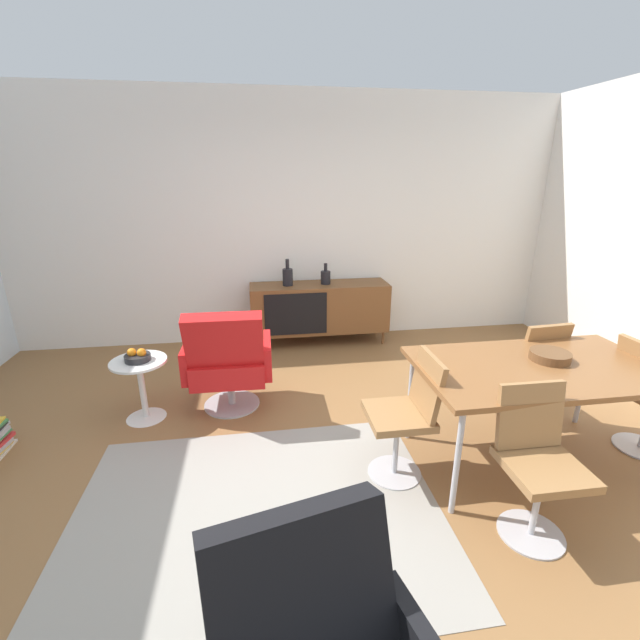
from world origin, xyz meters
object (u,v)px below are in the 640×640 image
object	(u,v)px
dining_chair_front_left	(537,458)
lounge_chair_red	(228,359)
dining_table	(539,371)
dining_chair_back_right	(531,364)
sideboard	(319,307)
side_table_round	(141,383)
fruit_bowl	(137,356)
vase_cobalt	(326,277)
dining_chair_near_window	(407,412)
vase_sculptural_dark	(288,276)
wooden_bowl_on_table	(550,356)

from	to	relation	value
dining_chair_front_left	lounge_chair_red	size ratio (longest dim) A/B	0.90
dining_table	lounge_chair_red	distance (m)	2.33
dining_chair_back_right	dining_chair_front_left	size ratio (longest dim) A/B	1.00
dining_table	dining_chair_front_left	world-z (taller)	dining_chair_front_left
sideboard	side_table_round	bearing A→B (deg)	-139.27
lounge_chair_red	side_table_round	bearing A→B (deg)	-177.30
dining_chair_front_left	dining_chair_back_right	bearing A→B (deg)	57.81
sideboard	fruit_bowl	xyz separation A→B (m)	(-1.68, -1.45, 0.12)
vase_cobalt	fruit_bowl	bearing A→B (deg)	-140.43
lounge_chair_red	fruit_bowl	bearing A→B (deg)	-177.22
dining_chair_near_window	side_table_round	xyz separation A→B (m)	(-1.89, 0.99, -0.15)
lounge_chair_red	dining_table	bearing A→B (deg)	-26.14
dining_chair_front_left	side_table_round	bearing A→B (deg)	147.53
dining_chair_near_window	dining_table	bearing A→B (deg)	0.01
vase_sculptural_dark	dining_chair_front_left	distance (m)	3.22
vase_cobalt	wooden_bowl_on_table	size ratio (longest dim) A/B	0.92
fruit_bowl	lounge_chair_red	bearing A→B (deg)	2.78
dining_table	dining_chair_front_left	bearing A→B (deg)	-122.01
dining_chair_near_window	dining_chair_front_left	size ratio (longest dim) A/B	1.00
dining_table	dining_chair_near_window	distance (m)	0.92
sideboard	lounge_chair_red	size ratio (longest dim) A/B	1.69
side_table_round	vase_cobalt	bearing A→B (deg)	39.55
dining_chair_near_window	fruit_bowl	distance (m)	2.14
sideboard	vase_cobalt	distance (m)	0.37
sideboard	dining_chair_front_left	world-z (taller)	dining_chair_front_left
dining_table	fruit_bowl	world-z (taller)	dining_table
vase_cobalt	side_table_round	distance (m)	2.33
wooden_bowl_on_table	fruit_bowl	xyz separation A→B (m)	(-2.90, 0.92, -0.21)
sideboard	dining_table	xyz separation A→B (m)	(1.10, -2.44, 0.26)
dining_chair_front_left	side_table_round	distance (m)	2.89
dining_table	dining_chair_back_right	distance (m)	0.70
dining_table	dining_chair_near_window	world-z (taller)	dining_chair_near_window
dining_chair_front_left	side_table_round	world-z (taller)	dining_chair_front_left
sideboard	dining_chair_near_window	bearing A→B (deg)	-85.02
dining_chair_back_right	dining_chair_front_left	xyz separation A→B (m)	(-0.70, -1.12, 0.00)
vase_sculptural_dark	dining_chair_front_left	size ratio (longest dim) A/B	0.35
fruit_bowl	wooden_bowl_on_table	bearing A→B (deg)	-17.60
dining_table	dining_chair_front_left	xyz separation A→B (m)	(-0.35, -0.56, -0.23)
vase_sculptural_dark	dining_table	size ratio (longest dim) A/B	0.19
vase_sculptural_dark	fruit_bowl	bearing A→B (deg)	-132.27
vase_sculptural_dark	sideboard	bearing A→B (deg)	-0.30
dining_chair_near_window	lounge_chair_red	bearing A→B (deg)	139.43
vase_cobalt	dining_table	world-z (taller)	vase_cobalt
vase_cobalt	dining_chair_front_left	distance (m)	3.09
wooden_bowl_on_table	lounge_chair_red	distance (m)	2.42
dining_table	lounge_chair_red	bearing A→B (deg)	153.86
wooden_bowl_on_table	dining_chair_near_window	distance (m)	1.05
vase_sculptural_dark	wooden_bowl_on_table	distance (m)	2.85
lounge_chair_red	side_table_round	xyz separation A→B (m)	(-0.70, -0.03, -0.15)
lounge_chair_red	dining_chair_back_right	bearing A→B (deg)	-10.77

